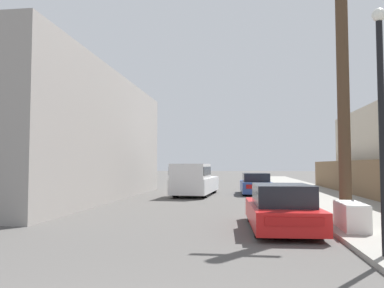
% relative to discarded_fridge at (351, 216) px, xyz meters
% --- Properties ---
extents(sidewalk_curb, '(4.20, 63.00, 0.12)m').
position_rel_discarded_fridge_xyz_m(sidewalk_curb, '(1.53, 15.63, -0.41)').
color(sidewalk_curb, gray).
rests_on(sidewalk_curb, ground).
extents(discarded_fridge, '(0.67, 1.66, 0.73)m').
position_rel_discarded_fridge_xyz_m(discarded_fridge, '(0.00, 0.00, 0.00)').
color(discarded_fridge, silver).
rests_on(discarded_fridge, sidewalk_curb).
extents(parked_sports_car_red, '(1.92, 4.32, 1.29)m').
position_rel_discarded_fridge_xyz_m(parked_sports_car_red, '(-1.80, 0.35, 0.11)').
color(parked_sports_car_red, red).
rests_on(parked_sports_car_red, ground).
extents(car_parked_mid, '(1.95, 4.27, 1.32)m').
position_rel_discarded_fridge_xyz_m(car_parked_mid, '(-2.01, 13.24, 0.15)').
color(car_parked_mid, '#2D478C').
rests_on(car_parked_mid, ground).
extents(pickup_truck, '(2.39, 5.95, 1.89)m').
position_rel_discarded_fridge_xyz_m(pickup_truck, '(-5.66, 11.48, 0.47)').
color(pickup_truck, silver).
rests_on(pickup_truck, ground).
extents(utility_pole, '(1.80, 0.38, 8.45)m').
position_rel_discarded_fridge_xyz_m(utility_pole, '(0.33, 1.73, 3.95)').
color(utility_pole, '#4C3826').
rests_on(utility_pole, sidewalk_curb).
extents(street_lamp, '(0.26, 0.26, 4.75)m').
position_rel_discarded_fridge_xyz_m(street_lamp, '(-0.24, -3.03, 2.40)').
color(street_lamp, black).
rests_on(street_lamp, sidewalk_curb).
extents(building_left_block, '(7.00, 17.28, 6.63)m').
position_rel_discarded_fridge_xyz_m(building_left_block, '(-12.69, 8.54, 2.84)').
color(building_left_block, gray).
rests_on(building_left_block, ground).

